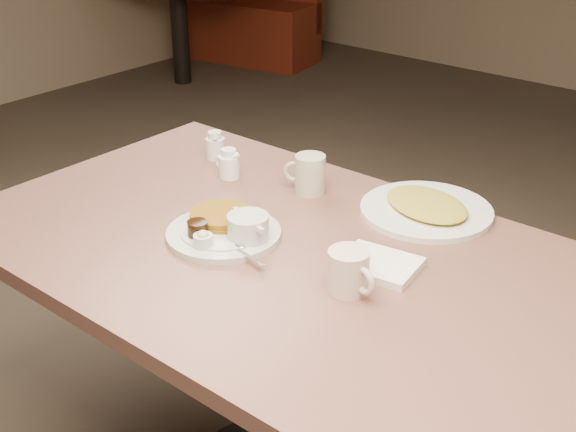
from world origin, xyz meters
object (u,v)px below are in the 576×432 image
Objects in this scene: coffee_mug_near at (349,271)px; creamer_left at (229,164)px; coffee_mug_far at (309,174)px; hash_plate at (426,208)px; diner_table at (283,311)px; main_plate at (228,228)px; creamer_right at (215,146)px; booth_back_left at (237,5)px.

creamer_left is (-0.58, 0.26, -0.01)m from coffee_mug_near.
hash_plate is at bearing 16.15° from coffee_mug_far.
coffee_mug_far is 0.31m from hash_plate.
diner_table is 0.43m from hash_plate.
main_plate is 2.87× the size of coffee_mug_far.
creamer_right is 0.19× the size of hash_plate.
creamer_right is (-0.48, 0.28, 0.21)m from diner_table.
main_plate is (-0.13, -0.04, 0.19)m from diner_table.
booth_back_left is (-3.08, 3.11, -0.17)m from diner_table.
creamer_right is (-0.34, 0.01, -0.01)m from coffee_mug_far.
booth_back_left is at bearing 133.11° from main_plate.
booth_back_left is at bearing 136.19° from coffee_mug_near.
diner_table is at bearing 18.34° from main_plate.
coffee_mug_near is 1.59× the size of creamer_right.
coffee_mug_far is 0.29× the size of hash_plate.
coffee_mug_far is (-0.01, 0.31, 0.03)m from main_plate.
hash_plate is at bearing 98.65° from coffee_mug_near.
main_plate is 0.34m from creamer_left.
coffee_mug_far reaches higher than coffee_mug_near.
coffee_mug_near reaches higher than creamer_left.
main_plate is at bearing -88.28° from coffee_mug_far.
main_plate is at bearing -125.88° from hash_plate.
hash_plate is (0.29, 0.40, -0.01)m from main_plate.
coffee_mug_far reaches higher than creamer_right.
hash_plate is at bearing 15.90° from creamer_left.
creamer_right is at bearing 154.83° from coffee_mug_near.
coffee_mug_far is at bearing -1.49° from creamer_right.
main_plate is 2.70× the size of coffee_mug_near.
coffee_mug_far is (-0.36, 0.32, 0.00)m from coffee_mug_near.
creamer_left is at bearing -164.10° from hash_plate.
creamer_left is at bearing -46.91° from booth_back_left.
coffee_mug_far is 0.34m from creamer_right.
creamer_right is at bearing 138.00° from main_plate.
creamer_left is at bearing -164.42° from coffee_mug_far.
main_plate is 0.83× the size of hash_plate.
booth_back_left reaches higher than diner_table.
creamer_right is (-0.70, 0.33, -0.01)m from coffee_mug_near.
coffee_mug_near is 0.78m from creamer_right.
diner_table is 0.59m from creamer_right.
diner_table is 3.62× the size of hash_plate.
creamer_right is 3.87m from booth_back_left.
creamer_right is 0.05× the size of booth_back_left.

